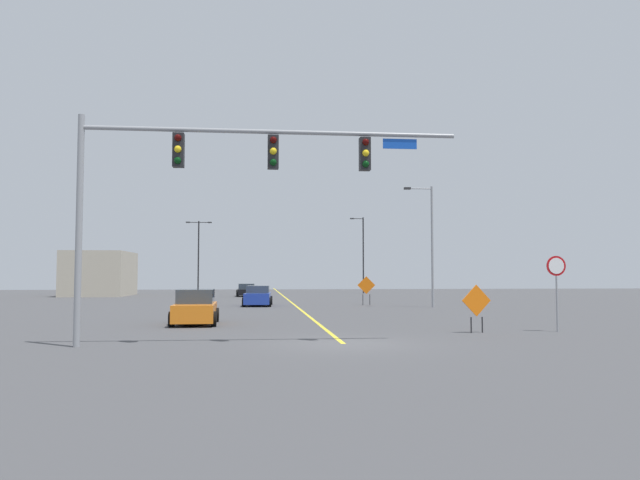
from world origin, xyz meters
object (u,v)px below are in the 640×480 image
at_px(car_black_mid, 246,290).
at_px(street_lamp_far_left, 362,252).
at_px(construction_sign_median_far, 366,287).
at_px(car_orange_near, 195,308).
at_px(street_lamp_far_right, 430,240).
at_px(stop_sign, 556,278).
at_px(traffic_signal_assembly, 219,169).
at_px(street_lamp_mid_left, 198,251).
at_px(construction_sign_left_lane, 476,303).
at_px(car_blue_far, 258,296).

bearing_deg(car_black_mid, street_lamp_far_left, 33.23).
height_order(construction_sign_median_far, car_orange_near, construction_sign_median_far).
distance_m(street_lamp_far_left, street_lamp_far_right, 31.17).
bearing_deg(stop_sign, traffic_signal_assembly, -165.64).
relative_size(street_lamp_far_right, car_orange_near, 2.05).
height_order(street_lamp_mid_left, car_orange_near, street_lamp_mid_left).
relative_size(stop_sign, street_lamp_mid_left, 0.34).
bearing_deg(traffic_signal_assembly, street_lamp_mid_left, 96.06).
distance_m(stop_sign, car_black_mid, 41.83).
height_order(street_lamp_far_left, construction_sign_left_lane, street_lamp_far_left).
bearing_deg(car_orange_near, traffic_signal_assembly, -79.74).
height_order(stop_sign, car_orange_near, stop_sign).
relative_size(street_lamp_far_right, car_black_mid, 1.96).
height_order(street_lamp_mid_left, car_blue_far, street_lamp_mid_left).
relative_size(street_lamp_far_left, construction_sign_median_far, 4.36).
relative_size(traffic_signal_assembly, stop_sign, 4.09).
distance_m(street_lamp_mid_left, car_blue_far, 29.52).
xyz_separation_m(construction_sign_median_far, construction_sign_left_lane, (0.35, -21.00, -0.20)).
height_order(traffic_signal_assembly, street_lamp_far_right, street_lamp_far_right).
bearing_deg(car_orange_near, street_lamp_mid_left, 95.27).
bearing_deg(construction_sign_median_far, car_orange_near, -123.34).
bearing_deg(stop_sign, construction_sign_left_lane, -178.34).
xyz_separation_m(street_lamp_far_right, construction_sign_median_far, (-3.74, 3.33, -3.16)).
distance_m(traffic_signal_assembly, car_black_mid, 43.39).
height_order(traffic_signal_assembly, street_lamp_far_left, street_lamp_far_left).
distance_m(street_lamp_far_left, street_lamp_mid_left, 19.11).
relative_size(street_lamp_far_left, car_orange_near, 2.27).
bearing_deg(construction_sign_left_lane, street_lamp_far_left, 85.03).
distance_m(car_orange_near, car_blue_far, 16.02).
xyz_separation_m(construction_sign_left_lane, car_blue_far, (-8.05, 20.91, -0.46)).
distance_m(traffic_signal_assembly, street_lamp_mid_left, 52.71).
distance_m(traffic_signal_assembly, construction_sign_median_far, 26.04).
relative_size(stop_sign, construction_sign_left_lane, 1.61).
distance_m(street_lamp_far_right, construction_sign_median_far, 5.92).
height_order(stop_sign, street_lamp_mid_left, street_lamp_mid_left).
distance_m(construction_sign_left_lane, car_orange_near, 11.95).
relative_size(street_lamp_far_left, construction_sign_left_lane, 5.03).
bearing_deg(street_lamp_far_right, car_orange_near, -138.51).
relative_size(traffic_signal_assembly, street_lamp_far_right, 1.45).
height_order(construction_sign_median_far, car_blue_far, construction_sign_median_far).
distance_m(street_lamp_far_left, construction_sign_median_far, 28.43).
bearing_deg(traffic_signal_assembly, car_blue_far, 87.02).
height_order(street_lamp_far_left, car_orange_near, street_lamp_far_left).
distance_m(traffic_signal_assembly, street_lamp_far_left, 53.67).
bearing_deg(construction_sign_median_far, construction_sign_left_lane, -89.05).
bearing_deg(street_lamp_far_left, construction_sign_left_lane, -94.97).
bearing_deg(car_blue_far, street_lamp_far_right, -15.79).
height_order(car_orange_near, car_black_mid, car_orange_near).
bearing_deg(street_lamp_mid_left, street_lamp_far_left, -1.45).
height_order(street_lamp_far_right, construction_sign_median_far, street_lamp_far_right).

